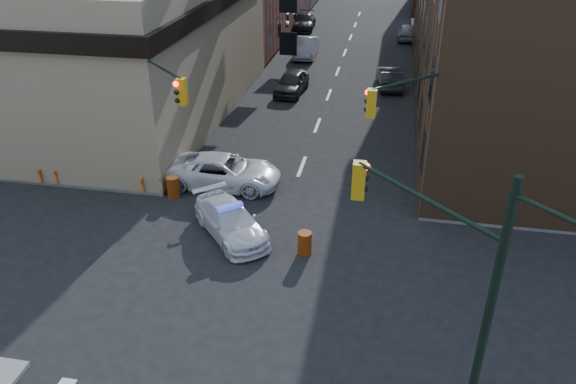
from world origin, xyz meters
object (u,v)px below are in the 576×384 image
at_px(parked_car_wnear, 292,82).
at_px(barrel_bank, 173,187).
at_px(barricade_nw_a, 153,182).
at_px(pedestrian_b, 44,163).
at_px(pickup, 224,171).
at_px(barrel_road, 305,243).
at_px(pedestrian_a, 89,167).
at_px(parked_car_enear, 390,77).
at_px(parked_car_wfar, 306,48).
at_px(police_car, 231,221).

bearing_deg(parked_car_wnear, barrel_bank, -95.32).
bearing_deg(barricade_nw_a, pedestrian_b, 168.49).
xyz_separation_m(pickup, barrel_road, (4.85, -5.15, -0.28)).
xyz_separation_m(pedestrian_a, barrel_road, (11.36, -3.98, -0.47)).
bearing_deg(barrel_bank, pedestrian_b, 176.65).
relative_size(pedestrian_a, barrel_road, 1.64).
height_order(parked_car_enear, barricade_nw_a, parked_car_enear).
xyz_separation_m(parked_car_wfar, pedestrian_a, (-6.75, -25.95, 0.16)).
bearing_deg(pickup, barrel_bank, 127.39).
xyz_separation_m(police_car, parked_car_wnear, (-0.83, 19.11, 0.11)).
xyz_separation_m(pedestrian_b, barricade_nw_a, (5.77, -0.23, -0.44)).
distance_m(pedestrian_a, barrel_road, 12.05).
relative_size(pickup, pedestrian_a, 3.42).
bearing_deg(pedestrian_a, barricade_nw_a, 29.35).
distance_m(barrel_road, barricade_nw_a, 8.81).
height_order(police_car, pedestrian_a, pedestrian_a).
bearing_deg(pickup, police_car, -160.25).
height_order(parked_car_wnear, barricade_nw_a, parked_car_wnear).
xyz_separation_m(parked_car_wnear, pedestrian_b, (-9.62, -15.96, 0.25)).
height_order(barrel_road, barrel_bank, barrel_bank).
height_order(parked_car_enear, barrel_road, parked_car_enear).
distance_m(pedestrian_b, barrel_bank, 6.87).
bearing_deg(barrel_road, barricade_nw_a, 154.84).
bearing_deg(barricade_nw_a, barrel_road, -34.37).
distance_m(police_car, barrel_road, 3.41).
bearing_deg(parked_car_wnear, pedestrian_b, -116.74).
xyz_separation_m(police_car, barrel_bank, (-3.62, 2.75, -0.16)).
relative_size(police_car, barrel_bank, 4.49).
bearing_deg(barrel_road, parked_car_wnear, 101.69).
relative_size(parked_car_enear, pedestrian_b, 2.64).
height_order(police_car, pedestrian_b, pedestrian_b).
bearing_deg(parked_car_enear, parked_car_wnear, 14.64).
xyz_separation_m(police_car, pedestrian_a, (-8.06, 3.15, 0.29)).
bearing_deg(parked_car_wfar, pedestrian_b, -110.70).
height_order(pedestrian_a, barrel_road, pedestrian_a).
bearing_deg(parked_car_wnear, parked_car_enear, 25.12).
bearing_deg(barrel_bank, barricade_nw_a, 170.94).
bearing_deg(pedestrian_a, police_car, 11.91).
distance_m(parked_car_wnear, pedestrian_b, 18.64).
relative_size(barrel_road, barrel_bank, 0.96).
xyz_separation_m(parked_car_wfar, parked_car_enear, (7.40, -7.36, -0.05)).
height_order(police_car, parked_car_wnear, parked_car_wnear).
relative_size(parked_car_enear, barricade_nw_a, 3.93).
relative_size(pickup, barrel_road, 5.62).
bearing_deg(pickup, pedestrian_b, 97.53).
bearing_deg(parked_car_enear, barrel_bank, 56.81).
distance_m(police_car, barrel_bank, 4.54).
bearing_deg(parked_car_wfar, barricade_nw_a, -98.63).
bearing_deg(pedestrian_a, parked_car_wnear, 98.87).
distance_m(police_car, barricade_nw_a, 5.51).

